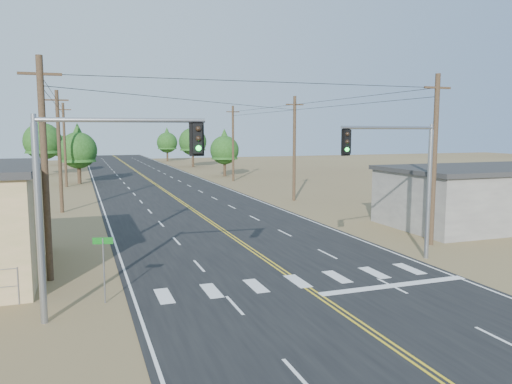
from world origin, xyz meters
name	(u,v)px	position (x,y,z in m)	size (l,w,h in m)	color
ground	(408,357)	(0.00, 0.00, 0.00)	(220.00, 220.00, 0.00)	olive
road	(192,209)	(0.00, 30.00, 0.01)	(15.00, 200.00, 0.02)	black
building_right	(492,197)	(19.00, 16.00, 2.00)	(15.00, 8.00, 4.00)	gray
utility_pole_left_near	(45,168)	(-10.50, 12.00, 5.12)	(1.80, 0.30, 10.00)	#4C3826
utility_pole_left_mid	(59,151)	(-10.50, 32.00, 5.12)	(1.80, 0.30, 10.00)	#4C3826
utility_pole_left_far	(65,144)	(-10.50, 52.00, 5.12)	(1.80, 0.30, 10.00)	#4C3826
utility_pole_right_near	(434,159)	(10.50, 12.00, 5.12)	(1.80, 0.30, 10.00)	#4C3826
utility_pole_right_mid	(294,148)	(10.50, 32.00, 5.12)	(1.80, 0.30, 10.00)	#4C3826
utility_pole_right_far	(233,143)	(10.50, 52.00, 5.12)	(1.80, 0.30, 10.00)	#4C3826
signal_mast_left	(89,183)	(-8.76, 6.48, 4.95)	(5.94, 0.79, 7.33)	gray
signal_mast_right	(406,169)	(6.32, 8.97, 4.85)	(6.34, 2.00, 7.09)	gray
street_sign	(104,259)	(-8.32, 8.00, 1.77)	(0.77, 0.23, 2.64)	gray
tree_left_near	(78,147)	(-9.00, 55.52, 4.72)	(4.64, 4.64, 7.73)	#3F2D1E
tree_left_mid	(42,137)	(-14.00, 70.06, 5.70)	(5.59, 5.59, 9.31)	#3F2D1E
tree_left_far	(58,143)	(-12.52, 92.70, 4.23)	(4.15, 4.15, 6.92)	#3F2D1E
tree_right_near	(224,147)	(11.36, 59.11, 4.31)	(4.23, 4.23, 7.04)	#3F2D1E
tree_right_mid	(193,139)	(11.15, 79.69, 5.20)	(5.10, 5.10, 8.50)	#3F2D1E
tree_right_far	(167,140)	(9.53, 98.18, 4.55)	(4.47, 4.47, 7.44)	#3F2D1E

